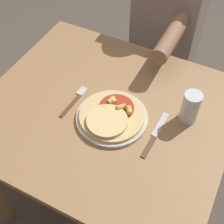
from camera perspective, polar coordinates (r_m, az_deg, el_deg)
The scene contains 8 objects.
ground_plane at distance 1.83m, azimuth -0.88°, elevation -14.63°, with size 8.00×8.00×0.00m, color brown.
dining_table at distance 1.30m, azimuth -1.20°, elevation -3.15°, with size 0.95×0.83×0.74m.
plate at distance 1.17m, azimuth 0.00°, elevation -1.03°, with size 0.27×0.27×0.01m.
pizza at distance 1.15m, azimuth -0.09°, elevation -0.64°, with size 0.24×0.24×0.04m.
fork at distance 1.24m, azimuth -6.73°, elevation 2.27°, with size 0.03×0.18×0.00m.
knife at distance 1.13m, azimuth 7.83°, elevation -4.21°, with size 0.03×0.22×0.00m.
drinking_glass at distance 1.16m, azimuth 14.13°, elevation 0.83°, with size 0.07×0.07×0.13m.
person_diner at distance 1.70m, azimuth 9.81°, elevation 13.75°, with size 0.32×0.52×1.15m.
Camera 1 is at (0.37, -0.68, 1.66)m, focal length 50.00 mm.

